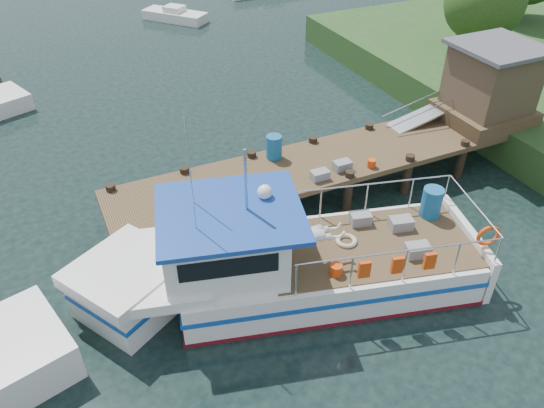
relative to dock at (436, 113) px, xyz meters
name	(u,v)px	position (x,y,z in m)	size (l,w,h in m)	color
ground_plane	(280,204)	(-6.51, -0.01, -2.24)	(160.00, 160.00, 0.00)	black
dock	(436,113)	(0.00, 0.00, 0.00)	(16.60, 3.00, 4.78)	#4A3923
lobster_boat	(277,263)	(-8.43, -3.82, -1.20)	(11.90, 5.88, 5.75)	silver
moored_b	(175,15)	(-3.75, 22.19, -1.88)	(4.01, 4.35, 0.98)	silver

